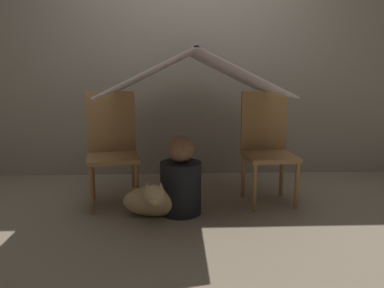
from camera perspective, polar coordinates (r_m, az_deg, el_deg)
name	(u,v)px	position (r m, az deg, el deg)	size (l,w,h in m)	color
ground_plane	(193,209)	(3.10, 0.11, -9.92)	(8.80, 8.80, 0.00)	gray
wall_back	(188,58)	(4.03, -0.58, 12.99)	(7.00, 0.05, 2.50)	gray
chair_left	(112,145)	(3.22, -12.06, -0.16)	(0.48, 0.48, 0.94)	olive
chair_right	(267,144)	(3.27, 11.37, 0.03)	(0.44, 0.44, 0.94)	olive
sheet_canopy	(192,72)	(3.04, 0.00, 10.93)	(1.32, 1.37, 0.33)	silver
person_front	(181,181)	(2.95, -1.73, -5.67)	(0.32, 0.32, 0.62)	black
dog	(156,200)	(2.92, -5.57, -8.47)	(0.51, 0.41, 0.33)	tan
floor_cushion	(151,198)	(3.23, -6.28, -8.22)	(0.35, 0.28, 0.10)	#E5CC66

